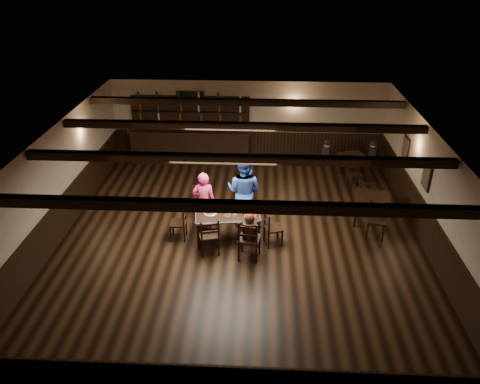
{
  "coord_description": "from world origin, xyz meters",
  "views": [
    {
      "loc": [
        0.49,
        -9.86,
        6.47
      ],
      "look_at": [
        -0.02,
        0.2,
        1.2
      ],
      "focal_mm": 35.0,
      "sensor_mm": 36.0,
      "label": 1
    }
  ],
  "objects_px": {
    "dining_table": "(228,217)",
    "chair_near_left": "(210,234)",
    "bar_counter": "(191,141)",
    "cake": "(210,212)",
    "woman_pink": "(204,202)",
    "man_blue": "(244,191)",
    "chair_near_right": "(249,238)"
  },
  "relations": [
    {
      "from": "cake",
      "to": "chair_near_left",
      "type": "bearing_deg",
      "value": -86.05
    },
    {
      "from": "man_blue",
      "to": "cake",
      "type": "height_order",
      "value": "man_blue"
    },
    {
      "from": "dining_table",
      "to": "woman_pink",
      "type": "xyz_separation_m",
      "value": [
        -0.64,
        0.51,
        0.13
      ]
    },
    {
      "from": "man_blue",
      "to": "cake",
      "type": "bearing_deg",
      "value": 66.21
    },
    {
      "from": "woman_pink",
      "to": "man_blue",
      "type": "bearing_deg",
      "value": -173.33
    },
    {
      "from": "woman_pink",
      "to": "bar_counter",
      "type": "relative_size",
      "value": 0.39
    },
    {
      "from": "dining_table",
      "to": "cake",
      "type": "xyz_separation_m",
      "value": [
        -0.42,
        0.02,
        0.12
      ]
    },
    {
      "from": "chair_near_left",
      "to": "woman_pink",
      "type": "relative_size",
      "value": 0.61
    },
    {
      "from": "woman_pink",
      "to": "cake",
      "type": "relative_size",
      "value": 5.2
    },
    {
      "from": "chair_near_left",
      "to": "chair_near_right",
      "type": "bearing_deg",
      "value": -9.75
    },
    {
      "from": "chair_near_left",
      "to": "man_blue",
      "type": "bearing_deg",
      "value": 61.81
    },
    {
      "from": "bar_counter",
      "to": "dining_table",
      "type": "bearing_deg",
      "value": -71.68
    },
    {
      "from": "chair_near_left",
      "to": "woman_pink",
      "type": "xyz_separation_m",
      "value": [
        -0.27,
        1.13,
        0.23
      ]
    },
    {
      "from": "chair_near_right",
      "to": "man_blue",
      "type": "bearing_deg",
      "value": 96.24
    },
    {
      "from": "dining_table",
      "to": "bar_counter",
      "type": "relative_size",
      "value": 0.4
    },
    {
      "from": "dining_table",
      "to": "man_blue",
      "type": "distance_m",
      "value": 0.92
    },
    {
      "from": "chair_near_right",
      "to": "bar_counter",
      "type": "relative_size",
      "value": 0.25
    },
    {
      "from": "chair_near_right",
      "to": "cake",
      "type": "relative_size",
      "value": 3.33
    },
    {
      "from": "dining_table",
      "to": "chair_near_left",
      "type": "bearing_deg",
      "value": -121.34
    },
    {
      "from": "bar_counter",
      "to": "chair_near_left",
      "type": "bearing_deg",
      "value": -77.33
    },
    {
      "from": "cake",
      "to": "woman_pink",
      "type": "bearing_deg",
      "value": 114.4
    },
    {
      "from": "dining_table",
      "to": "chair_near_left",
      "type": "xyz_separation_m",
      "value": [
        -0.38,
        -0.62,
        -0.1
      ]
    },
    {
      "from": "chair_near_left",
      "to": "dining_table",
      "type": "bearing_deg",
      "value": 58.66
    },
    {
      "from": "woman_pink",
      "to": "chair_near_right",
      "type": "bearing_deg",
      "value": 124.52
    },
    {
      "from": "chair_near_left",
      "to": "man_blue",
      "type": "height_order",
      "value": "man_blue"
    },
    {
      "from": "dining_table",
      "to": "cake",
      "type": "distance_m",
      "value": 0.44
    },
    {
      "from": "chair_near_right",
      "to": "woman_pink",
      "type": "distance_m",
      "value": 1.76
    },
    {
      "from": "woman_pink",
      "to": "cake",
      "type": "height_order",
      "value": "woman_pink"
    },
    {
      "from": "man_blue",
      "to": "bar_counter",
      "type": "height_order",
      "value": "bar_counter"
    },
    {
      "from": "woman_pink",
      "to": "man_blue",
      "type": "height_order",
      "value": "man_blue"
    },
    {
      "from": "woman_pink",
      "to": "man_blue",
      "type": "xyz_separation_m",
      "value": [
        1.01,
        0.27,
        0.18
      ]
    },
    {
      "from": "chair_near_left",
      "to": "bar_counter",
      "type": "height_order",
      "value": "bar_counter"
    }
  ]
}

